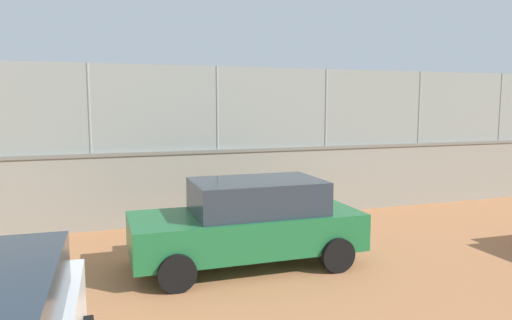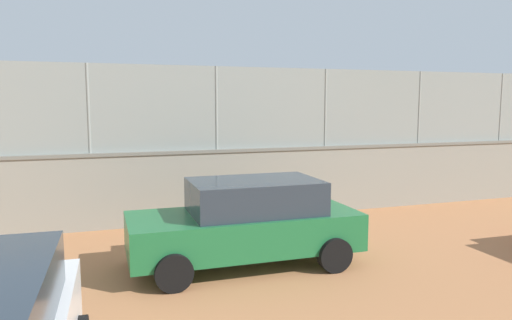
{
  "view_description": "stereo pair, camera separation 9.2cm",
  "coord_description": "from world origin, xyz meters",
  "px_view_note": "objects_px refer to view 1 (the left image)",
  "views": [
    {
      "loc": [
        4.3,
        21.57,
        2.97
      ],
      "look_at": [
        -0.54,
        6.59,
        1.09
      ],
      "focal_mm": 33.38,
      "sensor_mm": 36.0,
      "label": 1
    },
    {
      "loc": [
        4.21,
        21.6,
        2.97
      ],
      "look_at": [
        -0.54,
        6.59,
        1.09
      ],
      "focal_mm": 33.38,
      "sensor_mm": 36.0,
      "label": 2
    }
  ],
  "objects_px": {
    "player_crossing_court": "(339,150)",
    "courtside_bench": "(315,184)",
    "player_at_service_line": "(126,166)",
    "parked_car_green": "(249,221)",
    "sports_ball": "(385,179)"
  },
  "relations": [
    {
      "from": "courtside_bench",
      "to": "parked_car_green",
      "type": "bearing_deg",
      "value": 54.28
    },
    {
      "from": "player_crossing_court",
      "to": "parked_car_green",
      "type": "relative_size",
      "value": 0.41
    },
    {
      "from": "player_crossing_court",
      "to": "player_at_service_line",
      "type": "bearing_deg",
      "value": 14.26
    },
    {
      "from": "player_at_service_line",
      "to": "courtside_bench",
      "type": "bearing_deg",
      "value": 157.44
    },
    {
      "from": "player_crossing_court",
      "to": "sports_ball",
      "type": "xyz_separation_m",
      "value": [
        -0.68,
        2.4,
        -0.93
      ]
    },
    {
      "from": "courtside_bench",
      "to": "player_crossing_court",
      "type": "bearing_deg",
      "value": -125.4
    },
    {
      "from": "courtside_bench",
      "to": "parked_car_green",
      "type": "height_order",
      "value": "parked_car_green"
    },
    {
      "from": "player_crossing_court",
      "to": "courtside_bench",
      "type": "height_order",
      "value": "player_crossing_court"
    },
    {
      "from": "parked_car_green",
      "to": "courtside_bench",
      "type": "bearing_deg",
      "value": -125.72
    },
    {
      "from": "player_at_service_line",
      "to": "player_crossing_court",
      "type": "bearing_deg",
      "value": -165.74
    },
    {
      "from": "sports_ball",
      "to": "courtside_bench",
      "type": "bearing_deg",
      "value": 28.87
    },
    {
      "from": "player_at_service_line",
      "to": "parked_car_green",
      "type": "relative_size",
      "value": 0.39
    },
    {
      "from": "courtside_bench",
      "to": "parked_car_green",
      "type": "xyz_separation_m",
      "value": [
        3.75,
        5.21,
        0.35
      ]
    },
    {
      "from": "player_crossing_court",
      "to": "courtside_bench",
      "type": "distance_m",
      "value": 5.63
    },
    {
      "from": "courtside_bench",
      "to": "player_at_service_line",
      "type": "bearing_deg",
      "value": -22.56
    }
  ]
}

